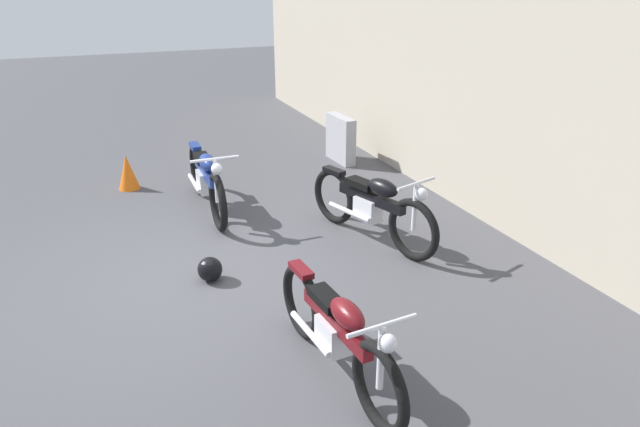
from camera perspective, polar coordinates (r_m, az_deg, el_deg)
name	(u,v)px	position (r m, az deg, el deg)	size (l,w,h in m)	color
ground_plane	(197,276)	(6.61, -12.19, -6.12)	(40.00, 40.00, 0.00)	#47474C
building_wall	(507,108)	(7.76, 18.20, 9.94)	(18.00, 0.30, 3.11)	#B2A893
stone_marker	(341,139)	(10.25, 2.07, 7.45)	(0.79, 0.20, 0.82)	#9E9EA3
helmet	(210,269)	(6.43, -10.93, -5.48)	(0.27, 0.27, 0.27)	black
traffic_cone	(128,172)	(9.42, -18.65, 3.95)	(0.32, 0.32, 0.55)	orange
motorcycle_blue	(206,179)	(8.17, -11.28, 3.41)	(2.22, 0.62, 1.00)	black
motorcycle_black	(372,206)	(7.14, 5.20, 0.78)	(2.11, 0.87, 0.98)	black
motorcycle_maroon	(337,333)	(4.77, 1.69, -11.80)	(2.04, 0.57, 0.91)	black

